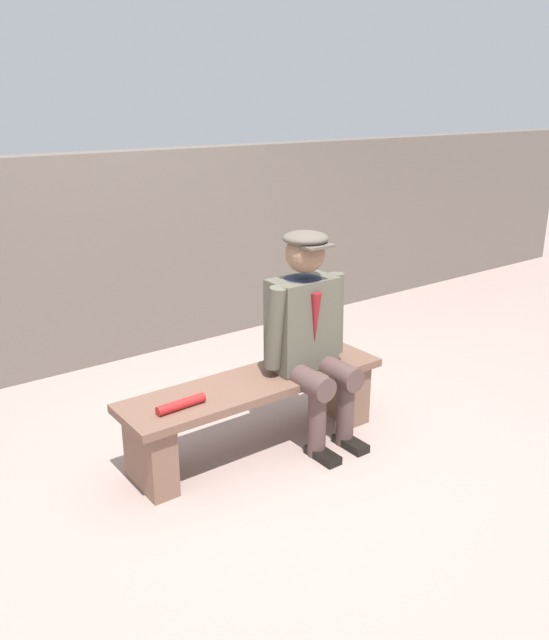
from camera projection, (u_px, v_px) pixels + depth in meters
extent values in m
plane|color=gray|center=(256.00, 447.00, 4.02)|extent=(30.00, 30.00, 0.00)
cube|color=brown|center=(256.00, 384.00, 3.88)|extent=(1.68, 0.44, 0.05)
cube|color=brown|center=(342.00, 388.00, 4.35)|extent=(0.15, 0.37, 0.40)
cube|color=brown|center=(150.00, 454.00, 3.55)|extent=(0.15, 0.37, 0.40)
cube|color=#575446|center=(302.00, 323.00, 3.97)|extent=(0.41, 0.24, 0.57)
cylinder|color=#1E2338|center=(303.00, 283.00, 3.89)|extent=(0.23, 0.23, 0.06)
cone|color=maroon|center=(315.00, 318.00, 3.86)|extent=(0.07, 0.07, 0.31)
sphere|color=#8C664C|center=(305.00, 253.00, 3.81)|extent=(0.24, 0.24, 0.24)
ellipsoid|color=brown|center=(306.00, 238.00, 3.78)|extent=(0.27, 0.27, 0.08)
cube|color=brown|center=(317.00, 246.00, 3.71)|extent=(0.19, 0.11, 0.02)
cylinder|color=brown|center=(331.00, 369.00, 4.02)|extent=(0.15, 0.46, 0.15)
cylinder|color=brown|center=(345.00, 411.00, 3.98)|extent=(0.11, 0.11, 0.45)
cube|color=black|center=(351.00, 444.00, 4.00)|extent=(0.10, 0.24, 0.05)
cylinder|color=#575446|center=(335.00, 313.00, 4.07)|extent=(0.11, 0.12, 0.51)
cylinder|color=brown|center=(302.00, 378.00, 3.89)|extent=(0.15, 0.46, 0.15)
cylinder|color=brown|center=(317.00, 421.00, 3.85)|extent=(0.11, 0.11, 0.45)
cube|color=black|center=(323.00, 455.00, 3.87)|extent=(0.10, 0.24, 0.05)
cylinder|color=#575446|center=(275.00, 328.00, 3.80)|extent=(0.11, 0.16, 0.52)
cylinder|color=#B21E1E|center=(181.00, 404.00, 3.50)|extent=(0.29, 0.06, 0.05)
cube|color=#645A51|center=(117.00, 257.00, 5.21)|extent=(12.00, 0.24, 1.66)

